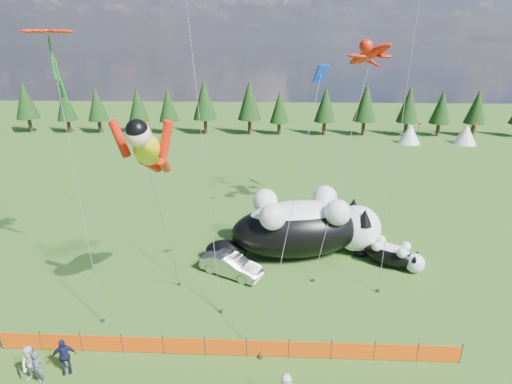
% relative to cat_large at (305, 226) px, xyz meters
% --- Properties ---
extents(ground, '(160.00, 160.00, 0.00)m').
position_rel_cat_large_xyz_m(ground, '(-4.45, -7.05, -2.13)').
color(ground, '#11370A').
rests_on(ground, ground).
extents(safety_fence, '(22.06, 0.06, 1.10)m').
position_rel_cat_large_xyz_m(safety_fence, '(-4.45, -10.05, -1.63)').
color(safety_fence, '#262626').
rests_on(safety_fence, ground).
extents(tree_line, '(90.00, 4.00, 8.00)m').
position_rel_cat_large_xyz_m(tree_line, '(-4.45, 37.95, 1.87)').
color(tree_line, black).
rests_on(tree_line, ground).
extents(festival_tents, '(50.00, 3.20, 2.80)m').
position_rel_cat_large_xyz_m(festival_tents, '(6.55, 32.95, -0.73)').
color(festival_tents, white).
rests_on(festival_tents, ground).
extents(cat_large, '(12.34, 6.07, 4.49)m').
position_rel_cat_large_xyz_m(cat_large, '(0.00, 0.00, 0.00)').
color(cat_large, black).
rests_on(cat_large, ground).
extents(cat_small, '(4.28, 3.21, 1.70)m').
position_rel_cat_large_xyz_m(cat_small, '(5.75, -1.38, -1.32)').
color(cat_small, black).
rests_on(cat_small, ground).
extents(car, '(4.34, 3.14, 1.36)m').
position_rel_cat_large_xyz_m(car, '(-4.90, -2.95, -1.45)').
color(car, '#B5B4B9').
rests_on(car, ground).
extents(spectator_a, '(0.66, 0.48, 1.66)m').
position_rel_cat_large_xyz_m(spectator_a, '(-12.43, -12.01, -1.30)').
color(spectator_a, '#505054').
rests_on(spectator_a, ground).
extents(spectator_b, '(0.95, 0.59, 1.89)m').
position_rel_cat_large_xyz_m(spectator_b, '(-12.71, -11.96, -1.19)').
color(spectator_b, white).
rests_on(spectator_b, ground).
extents(spectator_c, '(1.18, 0.88, 1.80)m').
position_rel_cat_large_xyz_m(spectator_c, '(-11.59, -11.36, -1.23)').
color(spectator_c, '#16193D').
rests_on(spectator_c, ground).
extents(superhero_kite, '(5.14, 5.41, 11.40)m').
position_rel_cat_large_xyz_m(superhero_kite, '(-8.34, -6.73, 7.11)').
color(superhero_kite, '#D6C40B').
rests_on(superhero_kite, ground).
extents(gecko_kite, '(7.17, 12.83, 16.58)m').
position_rel_cat_large_xyz_m(gecko_kite, '(4.56, 5.81, 11.05)').
color(gecko_kite, red).
rests_on(gecko_kite, ground).
extents(flower_kite, '(4.30, 5.97, 15.27)m').
position_rel_cat_large_xyz_m(flower_kite, '(-13.91, -3.64, 12.28)').
color(flower_kite, red).
rests_on(flower_kite, ground).
extents(diamond_kite_c, '(3.11, 4.04, 13.83)m').
position_rel_cat_large_xyz_m(diamond_kite_c, '(-0.35, -6.73, 10.21)').
color(diamond_kite_c, '#0C2DBB').
rests_on(diamond_kite_c, ground).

